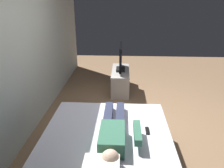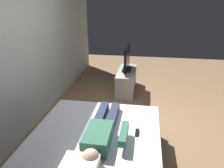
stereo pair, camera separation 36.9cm
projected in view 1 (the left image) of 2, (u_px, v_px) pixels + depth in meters
name	position (u px, v px, depth m)	size (l,w,h in m)	color
ground_plane	(136.00, 131.00, 3.58)	(10.00, 10.00, 0.00)	#8C6B4C
back_wall	(30.00, 42.00, 3.52)	(6.40, 0.10, 2.80)	silver
bed	(106.00, 158.00, 2.61)	(1.91, 1.63, 0.54)	#333338
person	(114.00, 132.00, 2.50)	(1.26, 0.46, 0.18)	#387056
remote	(147.00, 131.00, 2.64)	(0.15, 0.04, 0.02)	black
tv_stand	(120.00, 80.00, 5.10)	(1.10, 0.40, 0.50)	#B7B2AD
tv	(121.00, 58.00, 4.90)	(0.88, 0.20, 0.59)	black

